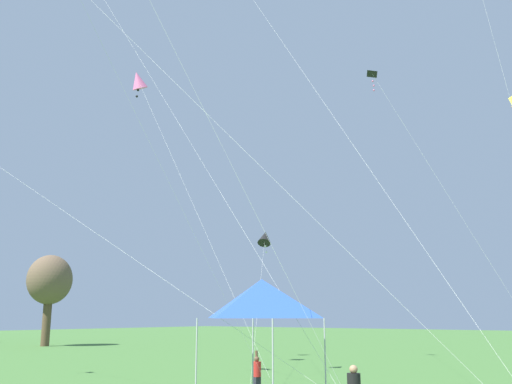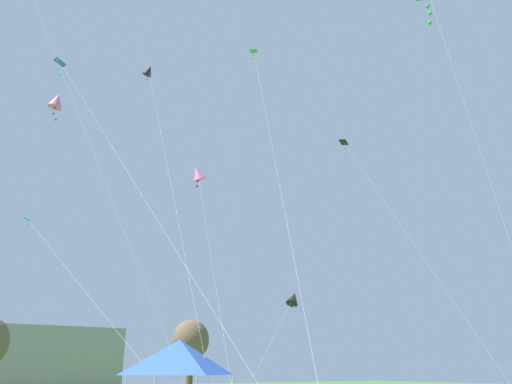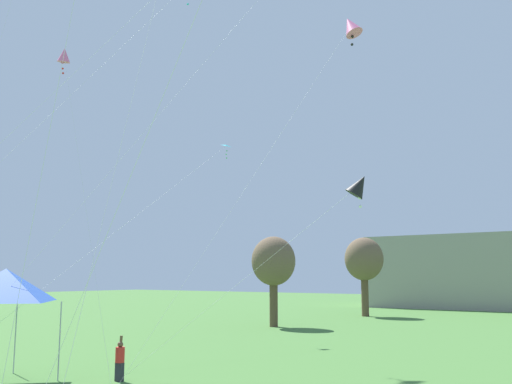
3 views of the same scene
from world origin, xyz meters
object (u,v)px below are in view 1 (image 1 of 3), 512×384
at_px(person_red_shirt, 257,373).
at_px(kite_black_diamond_4, 265,238).
at_px(kite_black_delta_2, 376,80).
at_px(kite_pink_diamond_9, 138,80).
at_px(festival_tent, 262,299).

height_order(person_red_shirt, kite_black_diamond_4, kite_black_diamond_4).
height_order(kite_black_delta_2, kite_pink_diamond_9, kite_pink_diamond_9).
bearing_deg(festival_tent, kite_black_delta_2, -3.09).
bearing_deg(kite_black_delta_2, person_red_shirt, 148.45).
height_order(person_red_shirt, kite_pink_diamond_9, kite_pink_diamond_9).
height_order(person_red_shirt, kite_black_delta_2, kite_black_delta_2).
distance_m(kite_black_delta_2, kite_black_diamond_4, 11.15).
xyz_separation_m(festival_tent, kite_pink_diamond_9, (7.52, 15.42, 14.35)).
bearing_deg(festival_tent, person_red_shirt, 38.90).
xyz_separation_m(kite_black_diamond_4, kite_pink_diamond_9, (-3.72, 7.41, 10.45)).
bearing_deg(kite_pink_diamond_9, person_red_shirt, -107.72).
xyz_separation_m(kite_black_delta_2, kite_pink_diamond_9, (-1.34, 15.90, 3.61)).
bearing_deg(kite_black_diamond_4, person_red_shirt, -146.17).
xyz_separation_m(person_red_shirt, kite_pink_diamond_9, (4.03, 12.60, 17.16)).
height_order(festival_tent, person_red_shirt, festival_tent).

